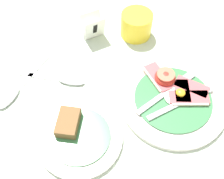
{
  "coord_description": "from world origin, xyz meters",
  "views": [
    {
      "loc": [
        -0.17,
        -0.24,
        0.55
      ],
      "look_at": [
        -0.0,
        0.07,
        0.02
      ],
      "focal_mm": 42.0,
      "sensor_mm": 36.0,
      "label": 1
    }
  ],
  "objects_px": {
    "teaspoon_by_saucer": "(61,79)",
    "sugar_cup": "(136,24)",
    "bread_plate": "(79,136)",
    "teaspoon_near_cup": "(16,90)",
    "breakfast_plate": "(173,97)",
    "number_card": "(93,27)"
  },
  "relations": [
    {
      "from": "breakfast_plate",
      "to": "bread_plate",
      "type": "xyz_separation_m",
      "value": [
        -0.24,
        0.01,
        -0.0
      ]
    },
    {
      "from": "number_card",
      "to": "teaspoon_by_saucer",
      "type": "bearing_deg",
      "value": -142.29
    },
    {
      "from": "sugar_cup",
      "to": "teaspoon_by_saucer",
      "type": "xyz_separation_m",
      "value": [
        -0.26,
        -0.06,
        -0.03
      ]
    },
    {
      "from": "sugar_cup",
      "to": "teaspoon_near_cup",
      "type": "distance_m",
      "value": 0.37
    },
    {
      "from": "breakfast_plate",
      "to": "teaspoon_near_cup",
      "type": "relative_size",
      "value": 1.53
    },
    {
      "from": "teaspoon_by_saucer",
      "to": "teaspoon_near_cup",
      "type": "bearing_deg",
      "value": -150.99
    },
    {
      "from": "teaspoon_near_cup",
      "to": "breakfast_plate",
      "type": "bearing_deg",
      "value": 114.13
    },
    {
      "from": "number_card",
      "to": "teaspoon_by_saucer",
      "type": "distance_m",
      "value": 0.18
    },
    {
      "from": "breakfast_plate",
      "to": "teaspoon_by_saucer",
      "type": "relative_size",
      "value": 1.62
    },
    {
      "from": "number_card",
      "to": "teaspoon_near_cup",
      "type": "bearing_deg",
      "value": -160.1
    },
    {
      "from": "sugar_cup",
      "to": "teaspoon_near_cup",
      "type": "bearing_deg",
      "value": -174.77
    },
    {
      "from": "breakfast_plate",
      "to": "teaspoon_by_saucer",
      "type": "bearing_deg",
      "value": 140.01
    },
    {
      "from": "teaspoon_by_saucer",
      "to": "sugar_cup",
      "type": "bearing_deg",
      "value": 51.88
    },
    {
      "from": "bread_plate",
      "to": "teaspoon_near_cup",
      "type": "xyz_separation_m",
      "value": [
        -0.09,
        0.19,
        -0.0
      ]
    },
    {
      "from": "breakfast_plate",
      "to": "teaspoon_near_cup",
      "type": "xyz_separation_m",
      "value": [
        -0.33,
        0.21,
        -0.01
      ]
    },
    {
      "from": "bread_plate",
      "to": "teaspoon_near_cup",
      "type": "distance_m",
      "value": 0.21
    },
    {
      "from": "bread_plate",
      "to": "teaspoon_by_saucer",
      "type": "distance_m",
      "value": 0.17
    },
    {
      "from": "teaspoon_near_cup",
      "to": "number_card",
      "type": "bearing_deg",
      "value": 163.62
    },
    {
      "from": "number_card",
      "to": "teaspoon_near_cup",
      "type": "relative_size",
      "value": 0.43
    },
    {
      "from": "breakfast_plate",
      "to": "teaspoon_by_saucer",
      "type": "height_order",
      "value": "breakfast_plate"
    },
    {
      "from": "breakfast_plate",
      "to": "teaspoon_by_saucer",
      "type": "xyz_separation_m",
      "value": [
        -0.22,
        0.18,
        -0.01
      ]
    },
    {
      "from": "teaspoon_by_saucer",
      "to": "bread_plate",
      "type": "bearing_deg",
      "value": -58.73
    }
  ]
}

